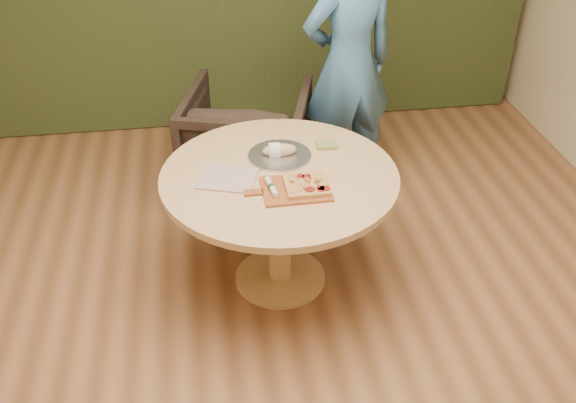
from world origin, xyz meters
The scene contains 11 objects.
room_shell centered at (0.00, 0.00, 1.40)m, with size 5.04×6.04×2.84m.
pedestal_table centered at (0.07, 0.74, 0.61)m, with size 1.29×1.29×0.75m.
pizza_paddle centered at (0.12, 0.57, 0.76)m, with size 0.45×0.28×0.01m.
flatbread_pizza centered at (0.19, 0.57, 0.78)m, with size 0.22×0.22×0.04m.
cutlery_roll centered at (0.01, 0.57, 0.78)m, with size 0.06×0.20×0.03m.
newspaper centered at (-0.21, 0.73, 0.76)m, with size 0.30×0.25×0.01m, color silver.
serving_tray centered at (0.09, 0.92, 0.76)m, with size 0.36×0.36×0.02m.
bread_roll centered at (0.09, 0.92, 0.79)m, with size 0.19×0.09×0.09m.
green_packet centered at (0.38, 1.00, 0.76)m, with size 0.12×0.10×0.02m, color olive.
armchair centered at (-0.02, 1.78, 0.42)m, with size 0.82×0.77×0.85m, color black.
person_standing centered at (0.68, 1.78, 0.92)m, with size 0.67×0.44×1.83m, color teal.
Camera 1 is at (-0.32, -2.17, 2.57)m, focal length 40.00 mm.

